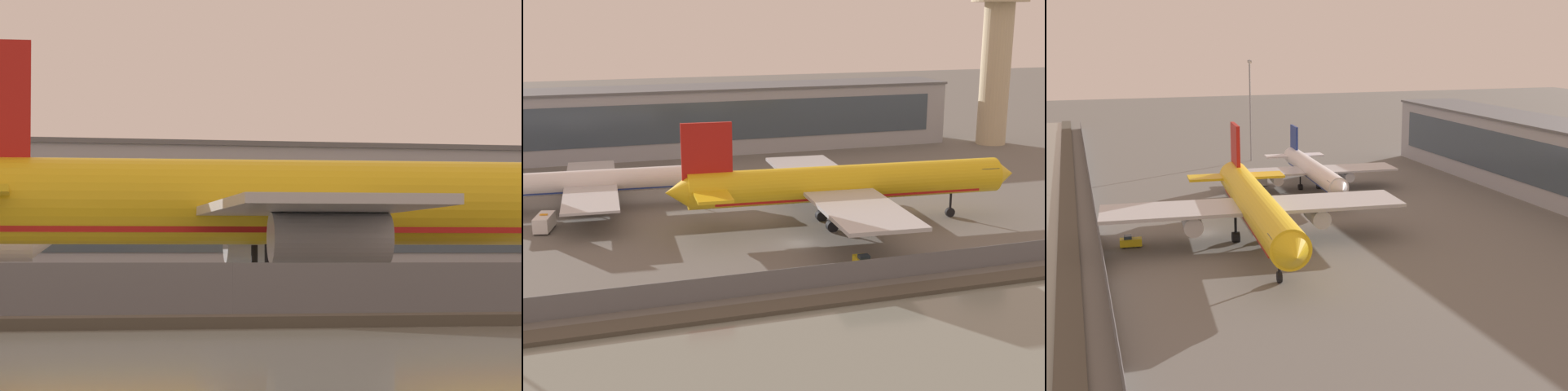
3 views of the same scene
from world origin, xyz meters
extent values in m
plane|color=#66635E|center=(0.00, 0.00, 0.00)|extent=(500.00, 500.00, 0.00)
cube|color=#474238|center=(0.00, -20.50, 0.25)|extent=(320.00, 3.00, 0.50)
cube|color=slate|center=(0.00, -16.00, 1.36)|extent=(280.00, 0.08, 2.71)
cylinder|color=slate|center=(0.00, -16.00, 1.36)|extent=(0.10, 0.10, 2.71)
cylinder|color=yellow|center=(9.80, 6.35, 6.32)|extent=(47.19, 8.61, 5.16)
cube|color=red|center=(9.80, 6.35, 4.90)|extent=(40.10, 7.06, 0.93)
cube|color=#B7BABF|center=(8.29, 17.75, 5.68)|extent=(11.96, 23.23, 0.52)
cube|color=#B7BABF|center=(6.63, -4.72, 5.68)|extent=(11.96, 23.23, 0.52)
cylinder|color=#B7BABF|center=(9.56, 15.85, 4.00)|extent=(6.76, 3.32, 2.84)
cylinder|color=#B7BABF|center=(8.16, -3.02, 4.00)|extent=(6.76, 3.32, 2.84)
cylinder|color=black|center=(6.72, 9.29, 2.23)|extent=(0.41, 0.41, 3.02)
cylinder|color=black|center=(6.72, 9.29, 0.72)|extent=(1.74, 1.28, 1.66)
cylinder|color=black|center=(6.32, 3.89, 2.23)|extent=(0.41, 0.41, 3.02)
cylinder|color=black|center=(6.32, 3.89, 0.72)|extent=(1.74, 1.28, 1.66)
cone|color=white|center=(-4.76, 25.14, 4.51)|extent=(2.61, 3.64, 3.49)
cube|color=#232D3D|center=(-7.22, 25.29, 4.97)|extent=(2.22, 3.25, 1.10)
cube|color=yellow|center=(4.24, -11.59, 0.75)|extent=(1.82, 3.30, 1.11)
cube|color=#283847|center=(4.21, -11.99, 1.55)|extent=(1.35, 1.21, 0.50)
cylinder|color=black|center=(4.85, -12.62, 0.35)|extent=(0.27, 0.71, 0.70)
cylinder|color=black|center=(3.49, -12.53, 0.35)|extent=(0.27, 0.71, 0.70)
cylinder|color=black|center=(4.99, -10.65, 0.35)|extent=(0.27, 0.71, 0.70)
cylinder|color=black|center=(3.63, -10.55, 0.35)|extent=(0.27, 0.71, 0.70)
cube|color=#9EA3AD|center=(-0.18, 68.99, 6.96)|extent=(115.25, 14.34, 13.93)
cube|color=#3D4C5B|center=(-0.18, 61.74, 7.66)|extent=(106.03, 0.16, 8.36)
cube|color=#5B5E63|center=(-0.18, 68.99, 14.18)|extent=(115.85, 14.94, 0.50)
camera|label=1|loc=(-14.26, -83.29, 2.89)|focal=105.00mm
camera|label=2|loc=(-30.79, -88.70, 30.85)|focal=50.00mm
camera|label=3|loc=(110.97, -18.79, 31.24)|focal=50.00mm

